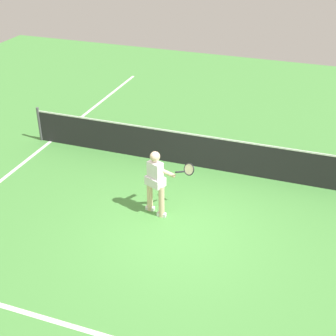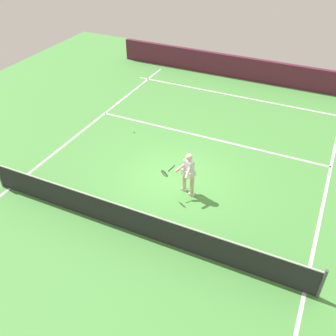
% 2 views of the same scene
% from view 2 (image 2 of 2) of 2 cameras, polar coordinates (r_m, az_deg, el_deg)
% --- Properties ---
extents(ground_plane, '(25.61, 25.61, 0.00)m').
position_cam_2_polar(ground_plane, '(13.19, 0.89, -1.89)').
color(ground_plane, '#4C9342').
extents(court_back_wall, '(14.68, 0.24, 1.15)m').
position_cam_2_polar(court_back_wall, '(20.90, 12.13, 14.27)').
color(court_back_wall, '#561E33').
rests_on(court_back_wall, ground).
extents(baseline_marking, '(10.68, 0.10, 0.01)m').
position_cam_2_polar(baseline_marking, '(19.16, 10.16, 10.55)').
color(baseline_marking, white).
rests_on(baseline_marking, ground).
extents(service_line_marking, '(9.68, 0.10, 0.01)m').
position_cam_2_polar(service_line_marking, '(15.60, 5.68, 4.61)').
color(service_line_marking, white).
rests_on(service_line_marking, ground).
extents(sideline_left_marking, '(0.10, 17.70, 0.01)m').
position_cam_2_polar(sideline_left_marking, '(12.51, 21.69, -7.57)').
color(sideline_left_marking, white).
rests_on(sideline_left_marking, ground).
extents(sideline_right_marking, '(0.10, 17.70, 0.01)m').
position_cam_2_polar(sideline_right_marking, '(15.43, -15.72, 2.91)').
color(sideline_right_marking, white).
rests_on(sideline_right_marking, ground).
extents(court_net, '(10.36, 0.08, 1.01)m').
position_cam_2_polar(court_net, '(11.06, -5.01, -7.92)').
color(court_net, '#4C4C51').
rests_on(court_net, ground).
extents(tennis_player, '(1.02, 0.85, 1.55)m').
position_cam_2_polar(tennis_player, '(12.17, 2.95, -0.66)').
color(tennis_player, beige).
rests_on(tennis_player, ground).
extents(tennis_ball_near, '(0.07, 0.07, 0.07)m').
position_cam_2_polar(tennis_ball_near, '(15.90, -5.13, 5.44)').
color(tennis_ball_near, '#D1E533').
rests_on(tennis_ball_near, ground).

